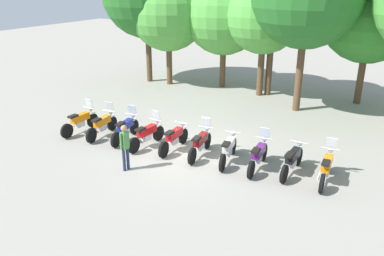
# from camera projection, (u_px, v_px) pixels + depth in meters

# --- Properties ---
(ground_plane) EXTENTS (80.00, 80.00, 0.00)m
(ground_plane) POSITION_uv_depth(u_px,v_px,m) (186.00, 154.00, 15.13)
(ground_plane) COLOR gray
(motorcycle_0) EXTENTS (0.62, 2.19, 1.37)m
(motorcycle_0) POSITION_uv_depth(u_px,v_px,m) (80.00, 121.00, 17.07)
(motorcycle_0) COLOR black
(motorcycle_0) RESTS_ON ground_plane
(motorcycle_1) EXTENTS (0.62, 2.19, 1.37)m
(motorcycle_1) POSITION_uv_depth(u_px,v_px,m) (102.00, 125.00, 16.65)
(motorcycle_1) COLOR black
(motorcycle_1) RESTS_ON ground_plane
(motorcycle_2) EXTENTS (0.62, 2.18, 1.37)m
(motorcycle_2) POSITION_uv_depth(u_px,v_px,m) (126.00, 128.00, 16.23)
(motorcycle_2) COLOR black
(motorcycle_2) RESTS_ON ground_plane
(motorcycle_3) EXTENTS (0.62, 2.19, 1.37)m
(motorcycle_3) POSITION_uv_depth(u_px,v_px,m) (147.00, 134.00, 15.63)
(motorcycle_3) COLOR black
(motorcycle_3) RESTS_ON ground_plane
(motorcycle_4) EXTENTS (0.62, 2.19, 0.99)m
(motorcycle_4) POSITION_uv_depth(u_px,v_px,m) (174.00, 138.00, 15.29)
(motorcycle_4) COLOR black
(motorcycle_4) RESTS_ON ground_plane
(motorcycle_5) EXTENTS (0.62, 2.19, 1.37)m
(motorcycle_5) POSITION_uv_depth(u_px,v_px,m) (200.00, 143.00, 14.79)
(motorcycle_5) COLOR black
(motorcycle_5) RESTS_ON ground_plane
(motorcycle_6) EXTENTS (0.64, 2.18, 0.99)m
(motorcycle_6) POSITION_uv_depth(u_px,v_px,m) (228.00, 149.00, 14.30)
(motorcycle_6) COLOR black
(motorcycle_6) RESTS_ON ground_plane
(motorcycle_7) EXTENTS (0.62, 2.19, 1.37)m
(motorcycle_7) POSITION_uv_depth(u_px,v_px,m) (258.00, 155.00, 13.78)
(motorcycle_7) COLOR black
(motorcycle_7) RESTS_ON ground_plane
(motorcycle_8) EXTENTS (0.62, 2.19, 0.99)m
(motorcycle_8) POSITION_uv_depth(u_px,v_px,m) (292.00, 160.00, 13.45)
(motorcycle_8) COLOR black
(motorcycle_8) RESTS_ON ground_plane
(motorcycle_9) EXTENTS (0.62, 2.19, 1.37)m
(motorcycle_9) POSITION_uv_depth(u_px,v_px,m) (326.00, 167.00, 12.89)
(motorcycle_9) COLOR black
(motorcycle_9) RESTS_ON ground_plane
(person_0) EXTENTS (0.27, 0.41, 1.69)m
(person_0) POSITION_uv_depth(u_px,v_px,m) (125.00, 144.00, 13.50)
(person_0) COLOR #232D4C
(person_0) RESTS_ON ground_plane
(tree_1) EXTENTS (4.68, 4.68, 6.79)m
(tree_1) POSITION_uv_depth(u_px,v_px,m) (168.00, 12.00, 23.53)
(tree_1) COLOR brown
(tree_1) RESTS_ON ground_plane
(tree_2) EXTENTS (4.75, 4.75, 6.75)m
(tree_2) POSITION_uv_depth(u_px,v_px,m) (224.00, 15.00, 22.95)
(tree_2) COLOR brown
(tree_2) RESTS_ON ground_plane
(tree_3) EXTENTS (4.21, 4.21, 6.61)m
(tree_3) POSITION_uv_depth(u_px,v_px,m) (264.00, 15.00, 21.13)
(tree_3) COLOR brown
(tree_3) RESTS_ON ground_plane
(tree_4) EXTENTS (3.80, 3.80, 7.19)m
(tree_4) POSITION_uv_depth(u_px,v_px,m) (274.00, 0.00, 20.94)
(tree_4) COLOR brown
(tree_4) RESTS_ON ground_plane
(tree_6) EXTENTS (4.98, 4.98, 7.20)m
(tree_6) POSITION_uv_depth(u_px,v_px,m) (371.00, 14.00, 19.54)
(tree_6) COLOR brown
(tree_6) RESTS_ON ground_plane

